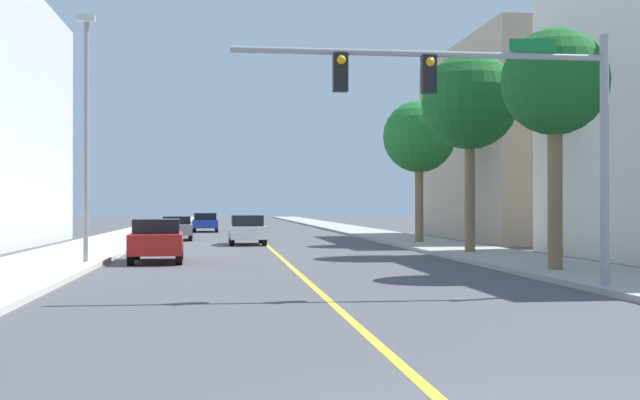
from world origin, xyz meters
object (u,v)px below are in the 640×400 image
at_px(car_red, 157,240).
at_px(traffic_signal_mast, 492,103).
at_px(palm_near, 555,85).
at_px(car_gray, 177,227).
at_px(palm_far, 419,137).
at_px(car_white, 247,229).
at_px(palm_mid, 470,103).
at_px(street_lamp, 86,125).
at_px(car_blue, 205,222).

bearing_deg(car_red, traffic_signal_mast, 124.97).
xyz_separation_m(palm_near, car_gray, (-11.94, 24.50, -4.66)).
xyz_separation_m(palm_far, car_white, (-8.54, 1.21, -4.61)).
distance_m(palm_mid, car_white, 14.00).
xyz_separation_m(street_lamp, car_blue, (3.09, 33.83, -3.82)).
xyz_separation_m(palm_near, car_white, (-8.13, 18.60, -4.62)).
relative_size(street_lamp, palm_near, 1.16).
bearing_deg(car_blue, palm_mid, -70.94).
relative_size(car_gray, car_blue, 0.95).
distance_m(street_lamp, car_white, 15.36).
relative_size(street_lamp, palm_mid, 1.02).
relative_size(car_white, car_blue, 0.86).
bearing_deg(street_lamp, palm_far, 41.68).
bearing_deg(traffic_signal_mast, street_lamp, 138.29).
relative_size(palm_far, car_blue, 1.56).
bearing_deg(car_white, street_lamp, -112.86).
distance_m(street_lamp, car_blue, 34.18).
bearing_deg(car_red, car_white, -108.15).
distance_m(car_gray, car_blue, 14.20).
xyz_separation_m(palm_near, palm_mid, (0.26, 8.70, 0.62)).
bearing_deg(palm_near, street_lamp, 160.70).
height_order(street_lamp, car_blue, street_lamp).
relative_size(palm_far, car_red, 1.75).
bearing_deg(car_gray, street_lamp, 82.97).
distance_m(traffic_signal_mast, car_gray, 30.36).
distance_m(palm_mid, car_red, 13.17).
relative_size(street_lamp, car_blue, 1.76).
relative_size(traffic_signal_mast, palm_far, 1.21).
xyz_separation_m(palm_far, car_red, (-12.01, -10.95, -4.59)).
distance_m(palm_near, palm_far, 17.40).
height_order(traffic_signal_mast, car_white, traffic_signal_mast).
bearing_deg(palm_near, car_blue, 105.40).
xyz_separation_m(traffic_signal_mast, palm_far, (3.78, 21.81, 1.12)).
bearing_deg(street_lamp, car_blue, 84.79).
distance_m(traffic_signal_mast, street_lamp, 13.87).
bearing_deg(palm_mid, street_lamp, -164.47).
height_order(palm_mid, car_blue, palm_mid).
bearing_deg(traffic_signal_mast, palm_near, 52.58).
height_order(street_lamp, palm_mid, street_lamp).
distance_m(palm_near, car_blue, 40.34).
height_order(car_gray, car_white, car_white).
relative_size(palm_far, car_gray, 1.64).
xyz_separation_m(car_gray, car_white, (3.81, -5.90, 0.04)).
relative_size(palm_near, car_red, 1.69).
bearing_deg(palm_near, car_gray, 115.98).
height_order(palm_near, car_blue, palm_near).
height_order(street_lamp, palm_near, street_lamp).
relative_size(traffic_signal_mast, palm_near, 1.25).
relative_size(traffic_signal_mast, car_white, 2.21).
distance_m(palm_far, car_blue, 24.39).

